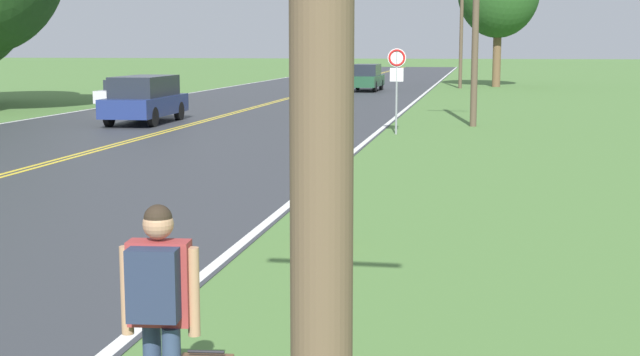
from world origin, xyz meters
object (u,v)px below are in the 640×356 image
Objects in this scene: car_silver_sedan_approaching at (132,92)px; fire_hydrant at (326,220)px; car_maroon_suv_mid_far at (336,67)px; car_dark_blue_suv_nearest at (145,98)px; car_dark_green_sedan_mid_near at (366,77)px; hitchhiker_person at (159,296)px; traffic_sign at (397,70)px.

fire_hydrant is at bearing -152.09° from car_silver_sedan_approaching.
fire_hydrant is 68.30m from car_maroon_suv_mid_far.
fire_hydrant is 21.66m from car_dark_blue_suv_nearest.
car_dark_blue_suv_nearest is 1.01× the size of car_dark_green_sedan_mid_near.
car_maroon_suv_mid_far is at bearing 2.52° from hitchhiker_person.
car_maroon_suv_mid_far is (3.29, 40.10, 0.30)m from car_silver_sedan_approaching.
traffic_sign reaches higher than fire_hydrant.
car_dark_green_sedan_mid_near reaches higher than fire_hydrant.
traffic_sign is 10.07m from car_dark_blue_suv_nearest.
hitchhiker_person is 2.47× the size of fire_hydrant.
hitchhiker_person is 51.44m from car_dark_green_sedan_mid_near.
fire_hydrant is 0.15× the size of car_dark_green_sedan_mid_near.
car_maroon_suv_mid_far reaches higher than car_silver_sedan_approaching.
car_silver_sedan_approaching is at bearing 23.73° from car_dark_blue_suv_nearest.
car_silver_sedan_approaching is (-14.09, 27.34, 0.36)m from fire_hydrant.
car_dark_green_sedan_mid_near is at bearing -12.64° from car_dark_blue_suv_nearest.
car_dark_green_sedan_mid_near is (-5.05, 51.20, -0.20)m from hitchhiker_person.
car_dark_blue_suv_nearest reaches higher than hitchhiker_person.
car_silver_sedan_approaching is (-13.54, 10.78, -1.41)m from traffic_sign.
car_silver_sedan_approaching is 40.24m from car_maroon_suv_mid_far.
car_dark_blue_suv_nearest is at bearing -154.26° from car_silver_sedan_approaching.
car_maroon_suv_mid_far is at bearing -0.68° from car_dark_blue_suv_nearest.
car_dark_blue_suv_nearest is 25.98m from car_dark_green_sedan_mid_near.
hitchhiker_person is 0.35× the size of car_dark_blue_suv_nearest.
car_maroon_suv_mid_far is at bearing -4.04° from car_silver_sedan_approaching.
traffic_sign reaches higher than car_maroon_suv_mid_far.
traffic_sign reaches higher than car_dark_blue_suv_nearest.
car_dark_blue_suv_nearest is at bearing 118.18° from fire_hydrant.
traffic_sign is (-0.45, 23.18, 1.05)m from hitchhiker_person.
car_maroon_suv_mid_far reaches higher than hitchhiker_person.
hitchhiker_person reaches higher than car_silver_sedan_approaching.
car_maroon_suv_mid_far reaches higher than car_dark_blue_suv_nearest.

